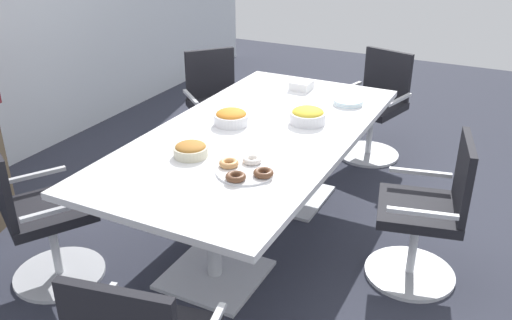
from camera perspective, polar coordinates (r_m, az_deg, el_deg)
ground_plane at (r=3.83m, az=0.00°, el=-7.52°), size 10.00×10.00×0.01m
conference_table at (r=3.52m, az=0.00°, el=1.10°), size 2.40×1.20×0.75m
office_chair_0 at (r=3.41m, az=-21.47°, el=-5.89°), size 0.74×0.74×0.91m
office_chair_2 at (r=3.34m, az=17.29°, el=-5.84°), size 0.65×0.65×0.91m
office_chair_3 at (r=4.91m, az=12.21°, el=4.99°), size 0.66×0.66×0.91m
office_chair_4 at (r=4.82m, az=-4.06°, el=5.12°), size 0.76×0.76×0.91m
snack_bowl_chips_yellow at (r=3.60m, az=5.38°, el=4.61°), size 0.23×0.23×0.11m
snack_bowl_chips_orange at (r=3.57m, az=-2.58°, el=4.45°), size 0.22×0.22×0.10m
snack_bowl_pretzels at (r=3.15m, az=-6.78°, el=1.09°), size 0.20×0.20×0.08m
donut_platter at (r=2.94m, az=-1.13°, el=-1.01°), size 0.33×0.33×0.04m
plate_stack at (r=3.99m, az=9.53°, el=5.93°), size 0.21×0.21×0.04m
napkin_pile at (r=4.26m, az=4.72°, el=7.71°), size 0.15×0.15×0.07m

